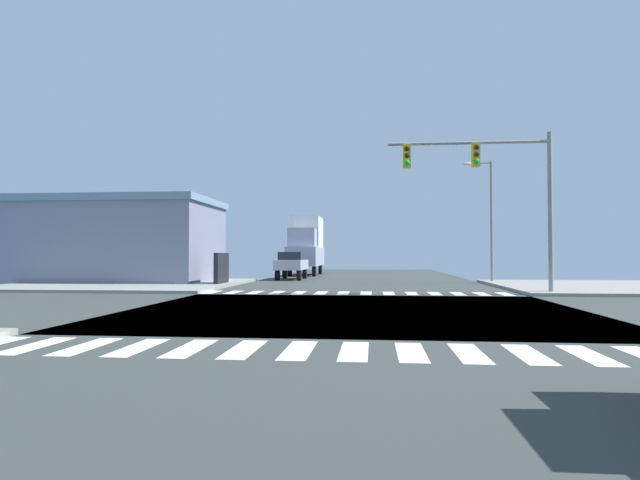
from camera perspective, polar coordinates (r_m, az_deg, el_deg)
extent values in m
cube|color=#363B38|center=(17.19, 3.61, -7.33)|extent=(14.00, 90.00, 0.05)
cube|color=#363B38|center=(17.19, 3.61, -7.33)|extent=(90.00, 12.00, 0.05)
cube|color=gray|center=(31.67, 28.75, -4.31)|extent=(12.00, 12.00, 0.14)
cube|color=gray|center=(32.16, -19.46, -4.36)|extent=(12.00, 12.00, 0.14)
cube|color=white|center=(11.80, -27.46, -9.71)|extent=(0.50, 2.00, 0.01)
cube|color=white|center=(11.29, -23.14, -10.14)|extent=(0.50, 2.00, 0.01)
cube|color=white|center=(10.86, -18.43, -10.54)|extent=(0.50, 2.00, 0.01)
cube|color=white|center=(10.49, -13.34, -10.89)|extent=(0.50, 2.00, 0.01)
cube|color=white|center=(10.22, -7.93, -11.18)|extent=(0.50, 2.00, 0.01)
cube|color=white|center=(10.04, -2.26, -11.37)|extent=(0.50, 2.00, 0.01)
cube|color=white|center=(9.95, 3.57, -11.45)|extent=(0.50, 2.00, 0.01)
cube|color=white|center=(9.96, 9.44, -11.42)|extent=(0.50, 2.00, 0.01)
cube|color=white|center=(10.08, 15.24, -11.28)|extent=(0.50, 2.00, 0.01)
cube|color=white|center=(10.29, 20.84, -11.03)|extent=(0.50, 2.00, 0.01)
cube|color=white|center=(10.59, 26.16, -10.70)|extent=(0.50, 2.00, 0.01)
cube|color=white|center=(25.54, -11.17, -5.33)|extent=(0.50, 2.00, 0.01)
cube|color=white|center=(25.27, -8.99, -5.38)|extent=(0.50, 2.00, 0.01)
cube|color=white|center=(25.03, -6.77, -5.43)|extent=(0.50, 2.00, 0.01)
cube|color=white|center=(24.84, -4.50, -5.46)|extent=(0.50, 2.00, 0.01)
cube|color=white|center=(24.68, -2.21, -5.49)|extent=(0.50, 2.00, 0.01)
cube|color=white|center=(24.57, 0.12, -5.51)|extent=(0.50, 2.00, 0.01)
cube|color=white|center=(24.49, 2.46, -5.52)|extent=(0.50, 2.00, 0.01)
cube|color=white|center=(24.46, 4.81, -5.52)|extent=(0.50, 2.00, 0.01)
cube|color=white|center=(24.46, 7.16, -5.52)|extent=(0.50, 2.00, 0.01)
cube|color=white|center=(24.51, 9.51, -5.50)|extent=(0.50, 2.00, 0.01)
cube|color=white|center=(24.60, 11.84, -5.47)|extent=(0.50, 2.00, 0.01)
cube|color=white|center=(24.72, 14.16, -5.44)|extent=(0.50, 2.00, 0.01)
cube|color=white|center=(24.89, 16.45, -5.40)|extent=(0.50, 2.00, 0.01)
cube|color=white|center=(25.10, 18.70, -5.35)|extent=(0.50, 2.00, 0.01)
cylinder|color=gray|center=(25.48, 22.84, 2.60)|extent=(0.20, 0.20, 6.99)
cylinder|color=gray|center=(25.09, 15.10, 9.73)|extent=(6.91, 0.14, 0.14)
cube|color=yellow|center=(25.05, 15.89, 8.48)|extent=(0.32, 0.40, 1.00)
sphere|color=black|center=(24.87, 15.99, 9.28)|extent=(0.22, 0.22, 0.22)
sphere|color=black|center=(24.81, 16.00, 8.57)|extent=(0.22, 0.22, 0.22)
sphere|color=green|center=(24.76, 16.00, 7.87)|extent=(0.22, 0.22, 0.22)
cube|color=yellow|center=(24.70, 9.02, 8.58)|extent=(0.32, 0.40, 1.00)
sphere|color=black|center=(24.51, 9.05, 9.39)|extent=(0.22, 0.22, 0.22)
sphere|color=black|center=(24.46, 9.05, 8.68)|extent=(0.22, 0.22, 0.22)
sphere|color=green|center=(24.41, 9.05, 7.97)|extent=(0.22, 0.22, 0.22)
cylinder|color=gray|center=(34.32, 17.42, 1.80)|extent=(0.16, 0.16, 7.32)
cylinder|color=gray|center=(34.57, 16.23, 7.70)|extent=(1.40, 0.10, 0.10)
ellipsoid|color=silver|center=(34.44, 15.08, 7.65)|extent=(0.60, 0.32, 0.20)
cube|color=slate|center=(36.16, -21.97, -0.41)|extent=(13.83, 7.30, 4.69)
cube|color=#67879F|center=(36.29, -21.93, 3.61)|extent=(14.13, 7.60, 0.40)
cube|color=black|center=(30.56, -10.22, -3.02)|extent=(0.24, 2.20, 1.80)
cylinder|color=black|center=(42.73, -0.61, -3.27)|extent=(0.26, 0.80, 0.80)
cylinder|color=black|center=(42.98, -3.16, -3.26)|extent=(0.26, 0.80, 0.80)
cylinder|color=black|center=(47.60, 0.03, -3.09)|extent=(0.26, 0.80, 0.80)
cylinder|color=black|center=(47.82, -2.27, -3.08)|extent=(0.26, 0.80, 0.80)
cube|color=#ABADC1|center=(45.25, -1.49, -1.72)|extent=(2.40, 7.20, 1.49)
cube|color=white|center=(46.36, -1.32, 0.78)|extent=(2.30, 4.18, 2.56)
cube|color=#ABADC1|center=(43.13, -1.84, 0.24)|extent=(2.11, 2.02, 1.49)
cylinder|color=black|center=(35.97, -2.18, -3.70)|extent=(0.26, 0.68, 0.68)
cylinder|color=black|center=(36.19, -4.45, -3.68)|extent=(0.26, 0.68, 0.68)
cylinder|color=black|center=(38.86, -1.60, -3.54)|extent=(0.26, 0.68, 0.68)
cylinder|color=black|center=(39.07, -3.70, -3.52)|extent=(0.26, 0.68, 0.68)
cube|color=#B2ADC1|center=(37.50, -2.97, -2.58)|extent=(1.80, 4.30, 0.66)
cube|color=black|center=(37.49, -2.97, -1.67)|extent=(1.55, 2.24, 0.54)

